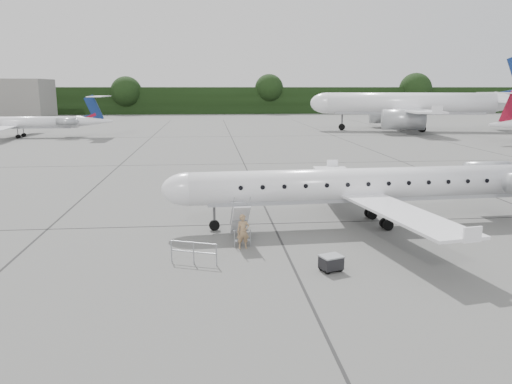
{
  "coord_description": "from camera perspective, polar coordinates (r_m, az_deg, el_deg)",
  "views": [
    {
      "loc": [
        -9.18,
        -24.54,
        7.89
      ],
      "look_at": [
        -6.67,
        1.96,
        2.3
      ],
      "focal_mm": 35.0,
      "sensor_mm": 36.0,
      "label": 1
    }
  ],
  "objects": [
    {
      "name": "ground",
      "position": [
        27.37,
        14.51,
        -5.29
      ],
      "size": [
        320.0,
        320.0,
        0.0
      ],
      "primitive_type": "plane",
      "color": "slate",
      "rests_on": "ground"
    },
    {
      "name": "treeline",
      "position": [
        154.86,
        -2.05,
        10.41
      ],
      "size": [
        260.0,
        4.0,
        8.0
      ],
      "primitive_type": "cube",
      "color": "black",
      "rests_on": "ground"
    },
    {
      "name": "main_regional_jet",
      "position": [
        29.39,
        12.4,
        2.66
      ],
      "size": [
        26.95,
        20.07,
        6.66
      ],
      "primitive_type": null,
      "rotation": [
        0.0,
        0.0,
        0.05
      ],
      "color": "white",
      "rests_on": "ground"
    },
    {
      "name": "airstair",
      "position": [
        26.06,
        -1.84,
        -3.38
      ],
      "size": [
        0.97,
        2.34,
        2.09
      ],
      "primitive_type": null,
      "rotation": [
        0.0,
        0.0,
        0.05
      ],
      "color": "white",
      "rests_on": "ground"
    },
    {
      "name": "passenger",
      "position": [
        24.87,
        -1.49,
        -4.54
      ],
      "size": [
        0.68,
        0.49,
        1.74
      ],
      "primitive_type": "imported",
      "rotation": [
        0.0,
        0.0,
        0.12
      ],
      "color": "#967551",
      "rests_on": "ground"
    },
    {
      "name": "safety_railing",
      "position": [
        23.05,
        -7.14,
        -6.94
      ],
      "size": [
        2.09,
        0.85,
        1.0
      ],
      "primitive_type": null,
      "rotation": [
        0.0,
        0.0,
        -0.36
      ],
      "color": "#94979C",
      "rests_on": "ground"
    },
    {
      "name": "baggage_cart",
      "position": [
        22.24,
        8.57,
        -7.99
      ],
      "size": [
        1.09,
        0.99,
        0.77
      ],
      "primitive_type": null,
      "rotation": [
        0.0,
        0.0,
        0.35
      ],
      "color": "black",
      "rests_on": "ground"
    },
    {
      "name": "bg_narrowbody",
      "position": [
        97.44,
        17.2,
        10.78
      ],
      "size": [
        43.04,
        34.31,
        13.89
      ],
      "primitive_type": null,
      "rotation": [
        0.0,
        0.0,
        -0.18
      ],
      "color": "white",
      "rests_on": "ground"
    },
    {
      "name": "bg_regional_left",
      "position": [
        89.11,
        -26.01,
        7.75
      ],
      "size": [
        25.68,
        18.62,
        6.68
      ],
      "primitive_type": null,
      "rotation": [
        0.0,
        0.0,
        -0.01
      ],
      "color": "white",
      "rests_on": "ground"
    }
  ]
}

